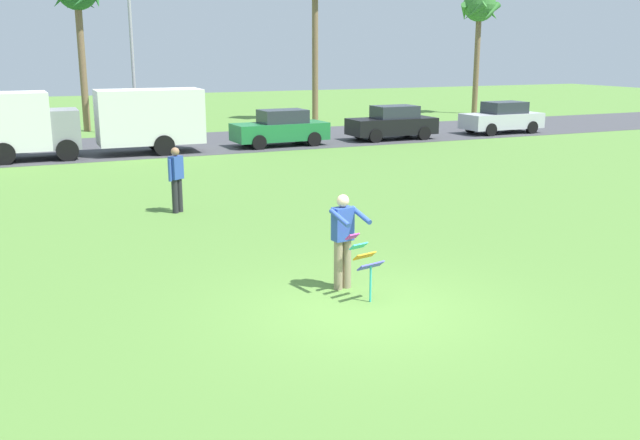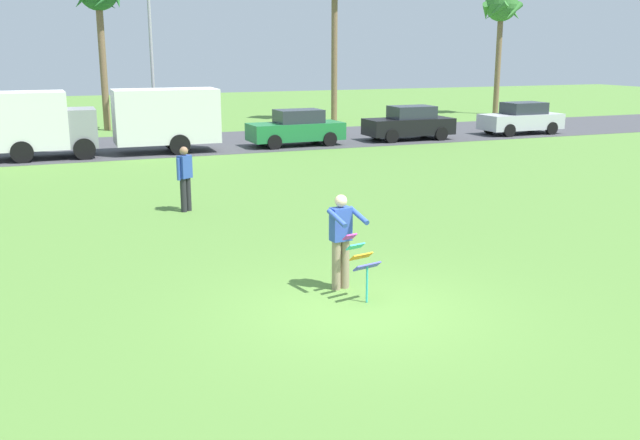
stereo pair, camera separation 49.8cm
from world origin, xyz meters
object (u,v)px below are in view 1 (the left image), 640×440
object	(u,v)px
parked_truck_grey_van	(129,120)
parked_car_black	(392,123)
person_kite_flyer	(343,238)
parked_car_silver	(502,118)
palm_tree_far_left	(479,10)
streetlight_pole	(132,54)
person_walker_near	(176,178)
kite_held	(364,258)
parked_car_green	(280,128)

from	to	relation	value
parked_truck_grey_van	parked_car_black	distance (m)	12.27
person_kite_flyer	parked_car_silver	distance (m)	25.97
parked_car_black	palm_tree_far_left	bearing A→B (deg)	40.12
parked_car_silver	palm_tree_far_left	world-z (taller)	palm_tree_far_left
parked_car_silver	palm_tree_far_left	bearing A→B (deg)	61.15
parked_car_black	streetlight_pole	world-z (taller)	streetlight_pole
palm_tree_far_left	person_walker_near	distance (m)	33.40
parked_car_black	person_walker_near	distance (m)	17.21
kite_held	palm_tree_far_left	distance (m)	38.15
streetlight_pole	person_walker_near	size ratio (longest dim) A/B	4.05
kite_held	parked_car_green	world-z (taller)	parked_car_green
palm_tree_far_left	person_walker_near	world-z (taller)	palm_tree_far_left
person_kite_flyer	parked_car_silver	size ratio (longest dim) A/B	0.41
parked_truck_grey_van	person_walker_near	distance (m)	11.41
streetlight_pole	kite_held	bearing A→B (deg)	-91.40
parked_car_green	streetlight_pole	distance (m)	9.33
person_kite_flyer	streetlight_pole	xyz separation A→B (m)	(0.73, 25.81, 3.05)
kite_held	person_walker_near	bearing A→B (deg)	100.13
parked_car_green	parked_car_black	size ratio (longest dim) A/B	1.01
streetlight_pole	palm_tree_far_left	bearing A→B (deg)	7.53
streetlight_pole	person_walker_near	bearing A→B (deg)	-96.40
person_kite_flyer	parked_car_silver	xyz separation A→B (m)	(18.00, 18.72, -0.18)
kite_held	parked_car_black	distance (m)	22.52
person_kite_flyer	parked_car_black	size ratio (longest dim) A/B	0.41
streetlight_pole	parked_truck_grey_van	bearing A→B (deg)	-101.31
kite_held	palm_tree_far_left	size ratio (longest dim) A/B	0.14
parked_car_black	parked_car_silver	bearing A→B (deg)	0.01
kite_held	streetlight_pole	world-z (taller)	streetlight_pole
palm_tree_far_left	kite_held	bearing A→B (deg)	-128.53
person_kite_flyer	streetlight_pole	world-z (taller)	streetlight_pole
parked_car_black	parked_car_silver	size ratio (longest dim) A/B	1.00
parked_car_silver	person_walker_near	world-z (taller)	person_walker_near
person_walker_near	parked_truck_grey_van	bearing A→B (deg)	86.71
person_kite_flyer	parked_truck_grey_van	size ratio (longest dim) A/B	0.26
kite_held	parked_car_silver	bearing A→B (deg)	47.25
palm_tree_far_left	person_walker_near	bearing A→B (deg)	-139.21
parked_car_black	palm_tree_far_left	xyz separation A→B (m)	(12.00, 10.11, 5.88)
parked_car_black	parked_truck_grey_van	bearing A→B (deg)	180.00
kite_held	parked_car_silver	xyz separation A→B (m)	(17.91, 19.38, 0.03)
kite_held	streetlight_pole	bearing A→B (deg)	88.60
person_walker_near	kite_held	bearing A→B (deg)	-79.87
kite_held	parked_truck_grey_van	world-z (taller)	parked_truck_grey_van
kite_held	person_walker_near	world-z (taller)	person_walker_near
parked_car_silver	parked_car_black	bearing A→B (deg)	-179.99
parked_car_silver	person_kite_flyer	bearing A→B (deg)	-133.88
parked_car_black	parked_car_silver	xyz separation A→B (m)	(6.43, 0.00, 0.00)
person_kite_flyer	streetlight_pole	distance (m)	26.00
palm_tree_far_left	streetlight_pole	bearing A→B (deg)	-172.47
parked_truck_grey_van	parked_car_silver	xyz separation A→B (m)	(18.68, 0.00, -0.64)
streetlight_pole	person_kite_flyer	bearing A→B (deg)	-91.63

